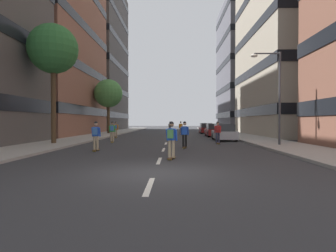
{
  "coord_description": "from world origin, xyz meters",
  "views": [
    {
      "loc": [
        0.69,
        -9.7,
        1.78
      ],
      "look_at": [
        0.0,
        20.2,
        1.29
      ],
      "focal_mm": 30.25,
      "sensor_mm": 36.0,
      "label": 1
    }
  ],
  "objects_px": {
    "parked_car_mid": "(214,131)",
    "skater_4": "(181,127)",
    "skater_5": "(170,126)",
    "skater_2": "(218,131)",
    "skater_0": "(116,128)",
    "skater_1": "(171,138)",
    "parked_car_far": "(224,133)",
    "skater_3": "(112,130)",
    "skater_6": "(96,134)",
    "street_tree_near": "(108,94)",
    "street_tree_mid": "(53,50)",
    "parked_car_near": "(206,129)",
    "streetlamp_right": "(274,88)",
    "skater_7": "(185,133)"
  },
  "relations": [
    {
      "from": "parked_car_far",
      "to": "street_tree_mid",
      "type": "xyz_separation_m",
      "value": [
        -13.79,
        -5.3,
        6.49
      ]
    },
    {
      "from": "parked_car_near",
      "to": "parked_car_far",
      "type": "bearing_deg",
      "value": -90.0
    },
    {
      "from": "skater_0",
      "to": "skater_5",
      "type": "relative_size",
      "value": 1.0
    },
    {
      "from": "streetlamp_right",
      "to": "skater_1",
      "type": "bearing_deg",
      "value": -136.24
    },
    {
      "from": "skater_5",
      "to": "skater_6",
      "type": "height_order",
      "value": "same"
    },
    {
      "from": "parked_car_near",
      "to": "skater_3",
      "type": "distance_m",
      "value": 20.67
    },
    {
      "from": "streetlamp_right",
      "to": "skater_7",
      "type": "bearing_deg",
      "value": -168.81
    },
    {
      "from": "parked_car_far",
      "to": "street_tree_mid",
      "type": "relative_size",
      "value": 0.49
    },
    {
      "from": "skater_7",
      "to": "skater_6",
      "type": "bearing_deg",
      "value": -159.15
    },
    {
      "from": "parked_car_near",
      "to": "parked_car_mid",
      "type": "height_order",
      "value": "same"
    },
    {
      "from": "street_tree_near",
      "to": "parked_car_far",
      "type": "bearing_deg",
      "value": -42.13
    },
    {
      "from": "street_tree_near",
      "to": "skater_1",
      "type": "height_order",
      "value": "street_tree_near"
    },
    {
      "from": "skater_2",
      "to": "skater_7",
      "type": "height_order",
      "value": "same"
    },
    {
      "from": "streetlamp_right",
      "to": "skater_1",
      "type": "height_order",
      "value": "streetlamp_right"
    },
    {
      "from": "parked_car_far",
      "to": "skater_3",
      "type": "bearing_deg",
      "value": -163.96
    },
    {
      "from": "street_tree_near",
      "to": "street_tree_mid",
      "type": "distance_m",
      "value": 17.84
    },
    {
      "from": "skater_1",
      "to": "skater_7",
      "type": "xyz_separation_m",
      "value": [
        0.82,
        5.61,
        -0.03
      ]
    },
    {
      "from": "skater_3",
      "to": "skater_7",
      "type": "distance_m",
      "value": 7.65
    },
    {
      "from": "skater_0",
      "to": "parked_car_far",
      "type": "bearing_deg",
      "value": -19.7
    },
    {
      "from": "skater_2",
      "to": "skater_3",
      "type": "relative_size",
      "value": 1.0
    },
    {
      "from": "streetlamp_right",
      "to": "skater_2",
      "type": "distance_m",
      "value": 5.3
    },
    {
      "from": "parked_car_mid",
      "to": "street_tree_near",
      "type": "bearing_deg",
      "value": 157.27
    },
    {
      "from": "streetlamp_right",
      "to": "skater_2",
      "type": "height_order",
      "value": "streetlamp_right"
    },
    {
      "from": "street_tree_near",
      "to": "skater_2",
      "type": "xyz_separation_m",
      "value": [
        12.57,
        -16.59,
        -4.61
      ]
    },
    {
      "from": "parked_car_far",
      "to": "skater_5",
      "type": "distance_m",
      "value": 17.71
    },
    {
      "from": "skater_3",
      "to": "street_tree_near",
      "type": "bearing_deg",
      "value": 104.31
    },
    {
      "from": "skater_5",
      "to": "skater_2",
      "type": "bearing_deg",
      "value": -78.97
    },
    {
      "from": "street_tree_near",
      "to": "street_tree_mid",
      "type": "height_order",
      "value": "street_tree_mid"
    },
    {
      "from": "skater_1",
      "to": "skater_2",
      "type": "relative_size",
      "value": 1.0
    },
    {
      "from": "parked_car_far",
      "to": "skater_6",
      "type": "distance_m",
      "value": 13.49
    },
    {
      "from": "parked_car_far",
      "to": "skater_5",
      "type": "relative_size",
      "value": 2.47
    },
    {
      "from": "parked_car_near",
      "to": "skater_6",
      "type": "xyz_separation_m",
      "value": [
        -9.33,
        -25.04,
        0.32
      ]
    },
    {
      "from": "skater_0",
      "to": "skater_1",
      "type": "distance_m",
      "value": 18.32
    },
    {
      "from": "streetlamp_right",
      "to": "parked_car_mid",
      "type": "bearing_deg",
      "value": 100.29
    },
    {
      "from": "street_tree_near",
      "to": "skater_7",
      "type": "relative_size",
      "value": 4.19
    },
    {
      "from": "skater_0",
      "to": "skater_3",
      "type": "xyz_separation_m",
      "value": [
        1.11,
        -6.77,
        0.0
      ]
    },
    {
      "from": "skater_4",
      "to": "skater_6",
      "type": "relative_size",
      "value": 1.0
    },
    {
      "from": "parked_car_near",
      "to": "skater_2",
      "type": "relative_size",
      "value": 2.47
    },
    {
      "from": "street_tree_mid",
      "to": "skater_6",
      "type": "relative_size",
      "value": 5.04
    },
    {
      "from": "parked_car_far",
      "to": "skater_1",
      "type": "xyz_separation_m",
      "value": [
        -4.78,
        -13.3,
        0.32
      ]
    },
    {
      "from": "skater_1",
      "to": "skater_5",
      "type": "relative_size",
      "value": 1.0
    },
    {
      "from": "street_tree_mid",
      "to": "skater_6",
      "type": "distance_m",
      "value": 8.81
    },
    {
      "from": "skater_0",
      "to": "skater_6",
      "type": "relative_size",
      "value": 1.0
    },
    {
      "from": "skater_2",
      "to": "skater_4",
      "type": "xyz_separation_m",
      "value": [
        -2.55,
        17.14,
        -0.03
      ]
    },
    {
      "from": "skater_3",
      "to": "street_tree_mid",
      "type": "bearing_deg",
      "value": -147.83
    },
    {
      "from": "street_tree_mid",
      "to": "skater_6",
      "type": "xyz_separation_m",
      "value": [
        4.46,
        -4.44,
        -6.17
      ]
    },
    {
      "from": "parked_car_far",
      "to": "skater_1",
      "type": "relative_size",
      "value": 2.47
    },
    {
      "from": "street_tree_mid",
      "to": "skater_0",
      "type": "distance_m",
      "value": 11.45
    },
    {
      "from": "parked_car_mid",
      "to": "skater_4",
      "type": "relative_size",
      "value": 2.47
    },
    {
      "from": "skater_3",
      "to": "skater_6",
      "type": "height_order",
      "value": "same"
    }
  ]
}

